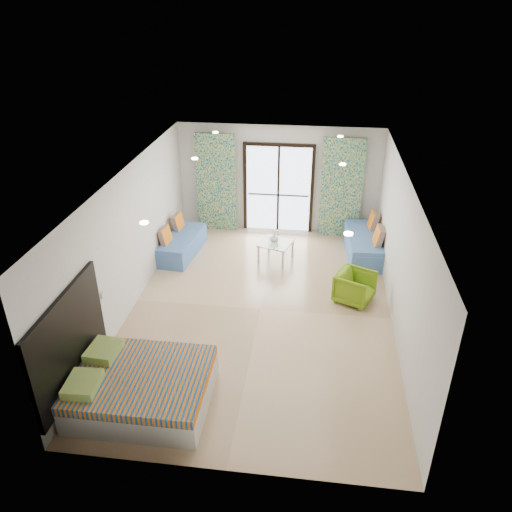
# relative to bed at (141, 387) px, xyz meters

# --- Properties ---
(floor) EXTENTS (5.00, 7.50, 0.01)m
(floor) POSITION_rel_bed_xyz_m (1.48, 2.70, -0.29)
(floor) COLOR tan
(floor) RESTS_ON ground
(ceiling) EXTENTS (5.00, 7.50, 0.01)m
(ceiling) POSITION_rel_bed_xyz_m (1.48, 2.70, 2.41)
(ceiling) COLOR silver
(ceiling) RESTS_ON ground
(wall_back) EXTENTS (5.00, 0.01, 2.70)m
(wall_back) POSITION_rel_bed_xyz_m (1.48, 6.45, 1.06)
(wall_back) COLOR silver
(wall_back) RESTS_ON ground
(wall_front) EXTENTS (5.00, 0.01, 2.70)m
(wall_front) POSITION_rel_bed_xyz_m (1.48, -1.05, 1.06)
(wall_front) COLOR silver
(wall_front) RESTS_ON ground
(wall_left) EXTENTS (0.01, 7.50, 2.70)m
(wall_left) POSITION_rel_bed_xyz_m (-1.02, 2.70, 1.06)
(wall_left) COLOR silver
(wall_left) RESTS_ON ground
(wall_right) EXTENTS (0.01, 7.50, 2.70)m
(wall_right) POSITION_rel_bed_xyz_m (3.98, 2.70, 1.06)
(wall_right) COLOR silver
(wall_right) RESTS_ON ground
(balcony_door) EXTENTS (1.76, 0.08, 2.28)m
(balcony_door) POSITION_rel_bed_xyz_m (1.48, 6.42, 0.97)
(balcony_door) COLOR black
(balcony_door) RESTS_ON floor
(balcony_rail) EXTENTS (1.52, 0.03, 0.04)m
(balcony_rail) POSITION_rel_bed_xyz_m (1.48, 6.43, 0.66)
(balcony_rail) COLOR #595451
(balcony_rail) RESTS_ON balcony_door
(curtain_left) EXTENTS (1.00, 0.10, 2.50)m
(curtain_left) POSITION_rel_bed_xyz_m (-0.07, 6.27, 0.96)
(curtain_left) COLOR beige
(curtain_left) RESTS_ON floor
(curtain_right) EXTENTS (1.00, 0.10, 2.50)m
(curtain_right) POSITION_rel_bed_xyz_m (3.03, 6.27, 0.96)
(curtain_right) COLOR beige
(curtain_right) RESTS_ON floor
(downlight_a) EXTENTS (0.12, 0.12, 0.02)m
(downlight_a) POSITION_rel_bed_xyz_m (0.08, 0.70, 2.38)
(downlight_a) COLOR #FFE0B2
(downlight_a) RESTS_ON ceiling
(downlight_b) EXTENTS (0.12, 0.12, 0.02)m
(downlight_b) POSITION_rel_bed_xyz_m (2.88, 0.70, 2.38)
(downlight_b) COLOR #FFE0B2
(downlight_b) RESTS_ON ceiling
(downlight_c) EXTENTS (0.12, 0.12, 0.02)m
(downlight_c) POSITION_rel_bed_xyz_m (0.08, 3.70, 2.38)
(downlight_c) COLOR #FFE0B2
(downlight_c) RESTS_ON ceiling
(downlight_d) EXTENTS (0.12, 0.12, 0.02)m
(downlight_d) POSITION_rel_bed_xyz_m (2.88, 3.70, 2.38)
(downlight_d) COLOR #FFE0B2
(downlight_d) RESTS_ON ceiling
(downlight_e) EXTENTS (0.12, 0.12, 0.02)m
(downlight_e) POSITION_rel_bed_xyz_m (0.08, 5.70, 2.38)
(downlight_e) COLOR #FFE0B2
(downlight_e) RESTS_ON ceiling
(downlight_f) EXTENTS (0.12, 0.12, 0.02)m
(downlight_f) POSITION_rel_bed_xyz_m (2.88, 5.70, 2.38)
(downlight_f) COLOR #FFE0B2
(downlight_f) RESTS_ON ceiling
(headboard) EXTENTS (0.06, 2.10, 1.50)m
(headboard) POSITION_rel_bed_xyz_m (-0.98, 0.00, 0.76)
(headboard) COLOR black
(headboard) RESTS_ON floor
(switch_plate) EXTENTS (0.02, 0.10, 0.10)m
(switch_plate) POSITION_rel_bed_xyz_m (-0.99, 1.25, 0.76)
(switch_plate) COLOR silver
(switch_plate) RESTS_ON wall_left
(bed) EXTENTS (1.98, 1.61, 0.68)m
(bed) POSITION_rel_bed_xyz_m (0.00, 0.00, 0.00)
(bed) COLOR silver
(bed) RESTS_ON floor
(daybed_left) EXTENTS (0.83, 1.74, 0.83)m
(daybed_left) POSITION_rel_bed_xyz_m (-0.64, 4.78, -0.03)
(daybed_left) COLOR #486EAC
(daybed_left) RESTS_ON floor
(daybed_right) EXTENTS (0.83, 1.89, 0.91)m
(daybed_right) POSITION_rel_bed_xyz_m (3.59, 5.27, -0.00)
(daybed_right) COLOR #486EAC
(daybed_right) RESTS_ON floor
(coffee_table) EXTENTS (0.86, 0.86, 0.79)m
(coffee_table) POSITION_rel_bed_xyz_m (1.58, 4.74, 0.12)
(coffee_table) COLOR silver
(coffee_table) RESTS_ON floor
(vase) EXTENTS (0.26, 0.27, 0.21)m
(vase) POSITION_rel_bed_xyz_m (1.54, 4.77, 0.27)
(vase) COLOR white
(vase) RESTS_ON coffee_table
(armchair) EXTENTS (0.86, 0.88, 0.70)m
(armchair) POSITION_rel_bed_xyz_m (3.30, 3.24, 0.06)
(armchair) COLOR #668E12
(armchair) RESTS_ON floor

